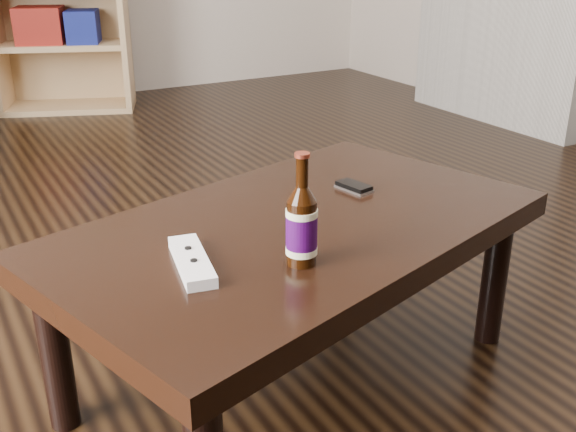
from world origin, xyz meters
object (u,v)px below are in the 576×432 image
beer_bottle (302,226)px  remote (192,261)px  phone (354,187)px  coffee_table (297,243)px

beer_bottle → remote: (-0.19, 0.09, -0.07)m
beer_bottle → phone: beer_bottle is taller
coffee_table → phone: (0.22, 0.10, 0.06)m
phone → remote: 0.55m
phone → beer_bottle: bearing=-149.6°
coffee_table → phone: phone is taller
beer_bottle → remote: 0.22m
coffee_table → phone: size_ratio=12.49×
coffee_table → remote: 0.31m
remote → phone: bearing=31.9°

